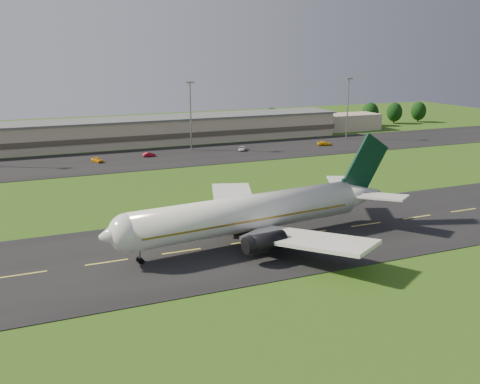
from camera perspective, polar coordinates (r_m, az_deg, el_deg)
name	(u,v)px	position (r m, az deg, el deg)	size (l,w,h in m)	color
ground	(310,233)	(88.92, 7.50, -4.37)	(360.00, 360.00, 0.00)	#274B12
taxiway	(310,233)	(88.90, 7.50, -4.34)	(220.00, 30.00, 0.10)	black
apron	(183,156)	(153.30, -6.08, 3.86)	(260.00, 30.00, 0.10)	black
airliner	(252,213)	(82.99, 1.33, -2.27)	(51.23, 41.93, 15.57)	white
terminal	(180,130)	(177.32, -6.39, 6.63)	(145.00, 16.00, 8.40)	tan
light_mast_centre	(190,108)	(160.47, -5.31, 8.95)	(2.40, 1.20, 20.35)	gray
light_mast_east	(348,101)	(184.47, 11.44, 9.49)	(2.40, 1.20, 20.35)	gray
tree_line	(246,120)	(195.87, 0.63, 7.67)	(192.73, 8.57, 9.12)	black
service_vehicle_a	(97,160)	(148.31, -15.00, 3.35)	(1.62, 4.02, 1.37)	orange
service_vehicle_b	(149,155)	(153.19, -9.68, 3.96)	(1.23, 3.54, 1.17)	#9F0A1D
service_vehicle_c	(242,149)	(160.25, 0.24, 4.65)	(1.97, 4.26, 1.19)	silver
service_vehicle_d	(325,143)	(170.95, 9.02, 5.14)	(1.86, 4.58, 1.33)	#EDA80D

